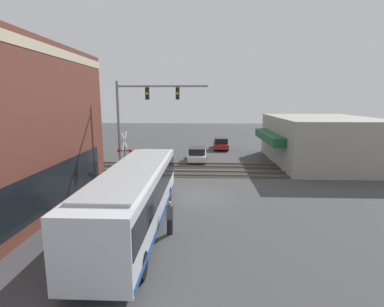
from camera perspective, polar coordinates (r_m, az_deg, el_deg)
The scene contains 10 objects.
ground_plane at distance 19.79m, azimuth 0.73°, elevation -8.18°, with size 120.00×120.00×0.00m, color #424244.
shop_building at distance 32.15m, azimuth 23.14°, elevation 2.35°, with size 13.12×10.15×4.56m.
city_bus at distance 14.81m, azimuth -10.84°, elevation -7.82°, with size 11.81×2.59×3.10m.
traffic_signal_gantry at distance 23.39m, azimuth -9.62°, elevation 8.22°, with size 0.42×6.99×7.64m.
crossing_signal at distance 24.05m, azimuth -12.69°, elevation 0.53°, with size 1.41×1.18×3.81m.
rail_track_near at distance 25.55m, azimuth 1.13°, elevation -3.85°, with size 2.60×60.00×0.15m.
rail_track_far at distance 28.66m, azimuth 1.27°, elevation -2.28°, with size 2.60×60.00×0.15m.
parked_car_white at distance 30.88m, azimuth 1.00°, elevation -0.15°, with size 4.62×1.82×1.43m.
parked_car_red at distance 38.26m, azimuth 5.47°, elevation 1.88°, with size 4.49×1.82×1.49m.
pedestrian_near_bus at distance 14.37m, azimuth -4.27°, elevation -12.05°, with size 0.34×0.34×1.62m.
Camera 1 is at (-18.76, -0.54, 6.28)m, focal length 28.00 mm.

